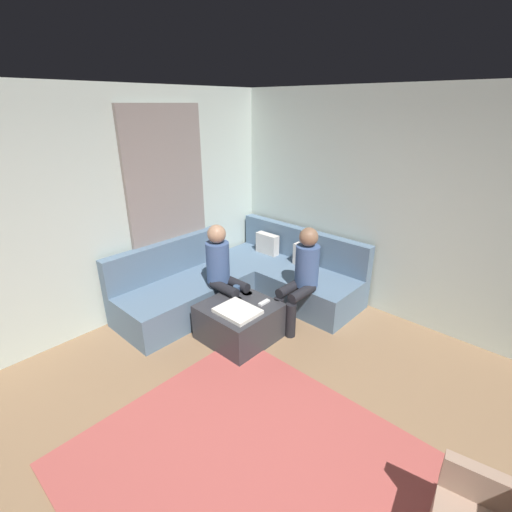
% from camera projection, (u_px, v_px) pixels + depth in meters
% --- Properties ---
extents(ground_plane, '(6.00, 6.00, 0.10)m').
position_uv_depth(ground_plane, '(269.00, 509.00, 2.48)').
color(ground_plane, '#8C6B4C').
extents(wall_back, '(6.00, 0.12, 2.70)m').
position_uv_depth(wall_back, '(449.00, 219.00, 3.93)').
color(wall_back, silver).
rests_on(wall_back, ground_plane).
extents(wall_left, '(0.12, 6.00, 2.70)m').
position_uv_depth(wall_left, '(57.00, 223.00, 3.78)').
color(wall_left, silver).
rests_on(wall_left, ground_plane).
extents(curtain_panel, '(0.06, 1.10, 2.50)m').
position_uv_depth(curtain_panel, '(169.00, 209.00, 4.63)').
color(curtain_panel, gray).
rests_on(curtain_panel, ground_plane).
extents(area_rug, '(2.60, 2.20, 0.01)m').
position_uv_depth(area_rug, '(257.00, 474.00, 2.65)').
color(area_rug, '#AD4C47').
rests_on(area_rug, ground_plane).
extents(sectional_couch, '(2.10, 2.55, 0.87)m').
position_uv_depth(sectional_couch, '(244.00, 281.00, 4.92)').
color(sectional_couch, slate).
rests_on(sectional_couch, ground_plane).
extents(ottoman, '(0.76, 0.76, 0.42)m').
position_uv_depth(ottoman, '(239.00, 321.00, 4.14)').
color(ottoman, '#333338').
rests_on(ottoman, ground_plane).
extents(folded_blanket, '(0.44, 0.36, 0.04)m').
position_uv_depth(folded_blanket, '(238.00, 311.00, 3.91)').
color(folded_blanket, white).
rests_on(folded_blanket, ottoman).
extents(coffee_mug, '(0.08, 0.08, 0.10)m').
position_uv_depth(coffee_mug, '(237.00, 289.00, 4.30)').
color(coffee_mug, '#334C72').
rests_on(coffee_mug, ottoman).
extents(game_remote, '(0.05, 0.15, 0.02)m').
position_uv_depth(game_remote, '(264.00, 302.00, 4.09)').
color(game_remote, white).
rests_on(game_remote, ottoman).
extents(person_on_couch_back, '(0.30, 0.60, 1.20)m').
position_uv_depth(person_on_couch_back, '(302.00, 274.00, 4.25)').
color(person_on_couch_back, black).
rests_on(person_on_couch_back, ground_plane).
extents(person_on_couch_side, '(0.60, 0.30, 1.20)m').
position_uv_depth(person_on_couch_side, '(224.00, 270.00, 4.35)').
color(person_on_couch_side, black).
rests_on(person_on_couch_side, ground_plane).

